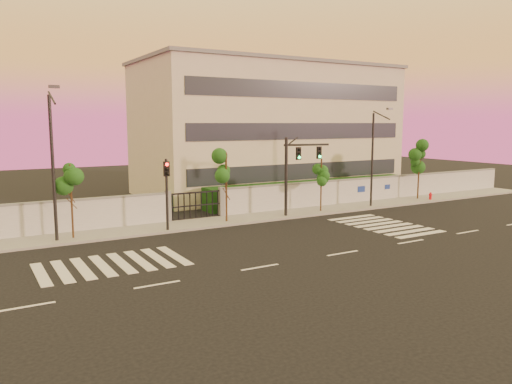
{
  "coord_description": "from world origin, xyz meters",
  "views": [
    {
      "loc": [
        -16.62,
        -19.4,
        6.69
      ],
      "look_at": [
        -1.69,
        6.0,
        2.61
      ],
      "focal_mm": 35.0,
      "sensor_mm": 36.0,
      "label": 1
    }
  ],
  "objects": [
    {
      "name": "ground",
      "position": [
        0.0,
        0.0,
        0.0
      ],
      "size": [
        120.0,
        120.0,
        0.0
      ],
      "primitive_type": "plane",
      "color": "black",
      "rests_on": "ground"
    },
    {
      "name": "sidewalk",
      "position": [
        0.0,
        10.5,
        0.07
      ],
      "size": [
        60.0,
        3.0,
        0.15
      ],
      "primitive_type": "cube",
      "color": "gray",
      "rests_on": "ground"
    },
    {
      "name": "perimeter_wall",
      "position": [
        0.1,
        12.0,
        1.07
      ],
      "size": [
        60.0,
        0.36,
        2.2
      ],
      "color": "#AAACB1",
      "rests_on": "ground"
    },
    {
      "name": "hedge_row",
      "position": [
        1.17,
        14.74,
        0.82
      ],
      "size": [
        41.0,
        4.25,
        1.8
      ],
      "color": "#113811",
      "rests_on": "ground"
    },
    {
      "name": "institutional_building",
      "position": [
        9.0,
        21.99,
        6.16
      ],
      "size": [
        24.4,
        12.4,
        12.25
      ],
      "color": "beige",
      "rests_on": "ground"
    },
    {
      "name": "road_markings",
      "position": [
        -1.58,
        3.76,
        0.01
      ],
      "size": [
        57.0,
        7.62,
        0.02
      ],
      "color": "silver",
      "rests_on": "ground"
    },
    {
      "name": "street_tree_c",
      "position": [
        -11.45,
        10.15,
        3.22
      ],
      "size": [
        1.41,
        1.12,
        4.37
      ],
      "color": "#382314",
      "rests_on": "ground"
    },
    {
      "name": "street_tree_d",
      "position": [
        -1.61,
        10.02,
        3.51
      ],
      "size": [
        1.6,
        1.28,
        4.76
      ],
      "color": "#382314",
      "rests_on": "ground"
    },
    {
      "name": "street_tree_e",
      "position": [
        6.34,
        10.01,
        3.0
      ],
      "size": [
        1.4,
        1.12,
        4.07
      ],
      "color": "#382314",
      "rests_on": "ground"
    },
    {
      "name": "street_tree_f",
      "position": [
        17.46,
        10.62,
        3.76
      ],
      "size": [
        1.6,
        1.28,
        5.11
      ],
      "color": "#382314",
      "rests_on": "ground"
    },
    {
      "name": "traffic_signal_main",
      "position": [
        3.7,
        9.73,
        3.6
      ],
      "size": [
        3.58,
        0.85,
        5.7
      ],
      "rotation": [
        0.0,
        0.0,
        -0.2
      ],
      "color": "black",
      "rests_on": "ground"
    },
    {
      "name": "traffic_signal_secondary",
      "position": [
        -6.02,
        9.4,
        2.88
      ],
      "size": [
        0.35,
        0.34,
        4.54
      ],
      "rotation": [
        0.0,
        0.0,
        0.02
      ],
      "color": "black",
      "rests_on": "ground"
    },
    {
      "name": "streetlight_west",
      "position": [
        -12.39,
        9.78,
        4.65
      ],
      "size": [
        0.51,
        2.07,
        8.61
      ],
      "color": "black",
      "rests_on": "ground"
    },
    {
      "name": "streetlight_east",
      "position": [
        11.18,
        9.63,
        4.23
      ],
      "size": [
        0.47,
        1.88,
        7.82
      ],
      "color": "black",
      "rests_on": "ground"
    },
    {
      "name": "fire_hydrant",
      "position": [
        17.94,
        9.65,
        0.39
      ],
      "size": [
        0.31,
        0.29,
        0.78
      ],
      "rotation": [
        0.0,
        0.0,
        0.41
      ],
      "color": "red",
      "rests_on": "ground"
    }
  ]
}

